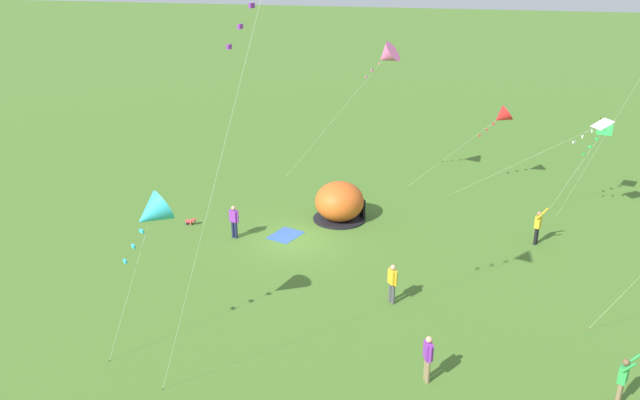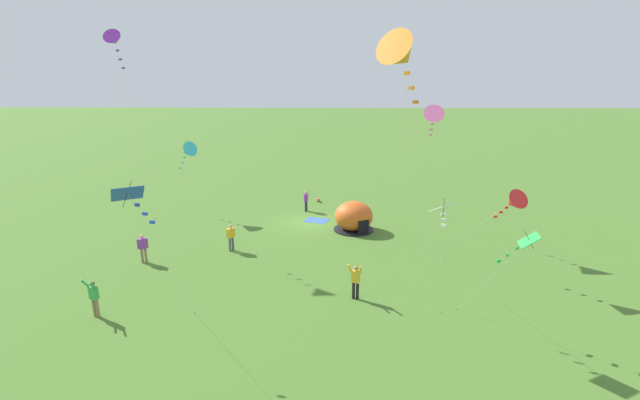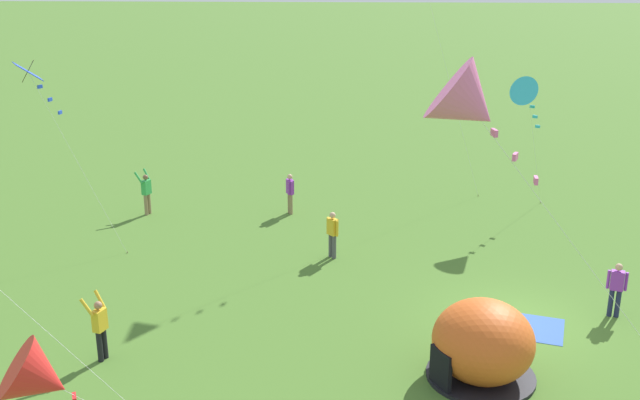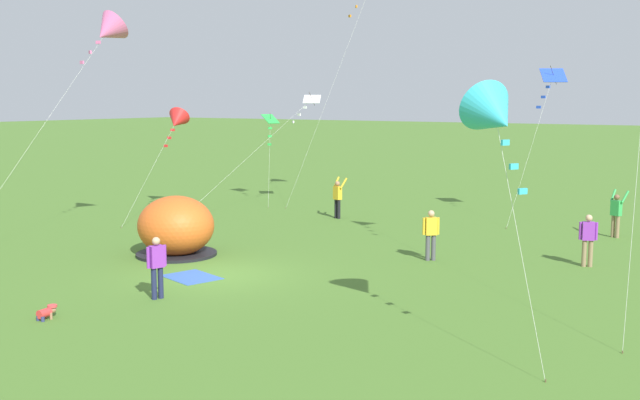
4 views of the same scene
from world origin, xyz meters
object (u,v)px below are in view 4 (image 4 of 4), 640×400
(person_arms_raised, at_px, (338,197))
(person_far_back, at_px, (157,264))
(person_strolling, at_px, (616,213))
(popup_tent, at_px, (176,227))
(kite_cyan, at_px, (495,116))
(kite_red, at_px, (177,121))
(kite_blue, at_px, (552,80))
(toddler_crawling, at_px, (47,312))
(kite_white, at_px, (308,104))
(person_with_toddler, at_px, (588,238))
(person_watching_sky, at_px, (431,232))
(kite_pink, at_px, (108,31))
(kite_green, at_px, (270,123))

(person_arms_raised, bearing_deg, person_far_back, -77.47)
(person_strolling, bearing_deg, person_arms_raised, -170.57)
(popup_tent, height_order, kite_cyan, kite_cyan)
(kite_red, relative_size, kite_blue, 0.86)
(toddler_crawling, bearing_deg, kite_white, 105.76)
(person_strolling, distance_m, person_arms_raised, 11.88)
(popup_tent, distance_m, person_far_back, 5.81)
(kite_blue, bearing_deg, toddler_crawling, -104.88)
(person_strolling, relative_size, kite_blue, 0.27)
(person_with_toddler, distance_m, kite_white, 17.19)
(toddler_crawling, relative_size, person_strolling, 0.29)
(person_watching_sky, relative_size, kite_blue, 0.25)
(kite_pink, bearing_deg, kite_white, 80.21)
(kite_pink, xyz_separation_m, kite_white, (1.90, 11.00, -2.85))
(kite_pink, relative_size, kite_white, 1.12)
(person_strolling, bearing_deg, popup_tent, -135.35)
(person_with_toddler, xyz_separation_m, kite_red, (-20.04, 1.94, 3.42))
(kite_white, height_order, kite_green, kite_white)
(person_with_toddler, height_order, kite_red, kite_red)
(popup_tent, bearing_deg, kite_red, 133.43)
(kite_cyan, bearing_deg, person_watching_sky, 122.84)
(person_far_back, height_order, kite_green, kite_green)
(person_with_toddler, relative_size, kite_pink, 0.19)
(kite_green, relative_size, kite_blue, 0.68)
(kite_blue, bearing_deg, popup_tent, -120.34)
(person_arms_raised, xyz_separation_m, kite_green, (-6.22, 3.19, 3.15))
(person_far_back, height_order, person_watching_sky, same)
(person_arms_raised, bearing_deg, person_watching_sky, -38.78)
(kite_red, bearing_deg, person_far_back, -48.15)
(person_watching_sky, xyz_separation_m, kite_cyan, (4.91, -7.61, 4.12))
(person_watching_sky, height_order, kite_cyan, kite_cyan)
(toddler_crawling, distance_m, kite_white, 21.21)
(person_far_back, bearing_deg, person_strolling, 62.79)
(toddler_crawling, bearing_deg, kite_green, 112.49)
(person_arms_raised, height_order, kite_cyan, kite_cyan)
(person_strolling, bearing_deg, kite_red, -168.44)
(person_with_toddler, bearing_deg, kite_red, 174.46)
(toddler_crawling, xyz_separation_m, kite_blue, (5.87, 22.09, 6.11))
(toddler_crawling, height_order, person_watching_sky, person_watching_sky)
(person_far_back, distance_m, kite_blue, 20.55)
(person_watching_sky, distance_m, kite_green, 16.71)
(kite_cyan, bearing_deg, kite_white, 134.35)
(popup_tent, height_order, person_strolling, popup_tent)
(person_with_toddler, relative_size, kite_green, 0.37)
(popup_tent, height_order, kite_red, kite_red)
(kite_white, bearing_deg, person_with_toddler, -22.66)
(person_with_toddler, xyz_separation_m, kite_pink, (-17.27, -4.58, 7.09))
(kite_blue, bearing_deg, kite_green, -174.20)
(person_strolling, distance_m, kite_white, 15.59)
(person_watching_sky, bearing_deg, kite_red, 165.84)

